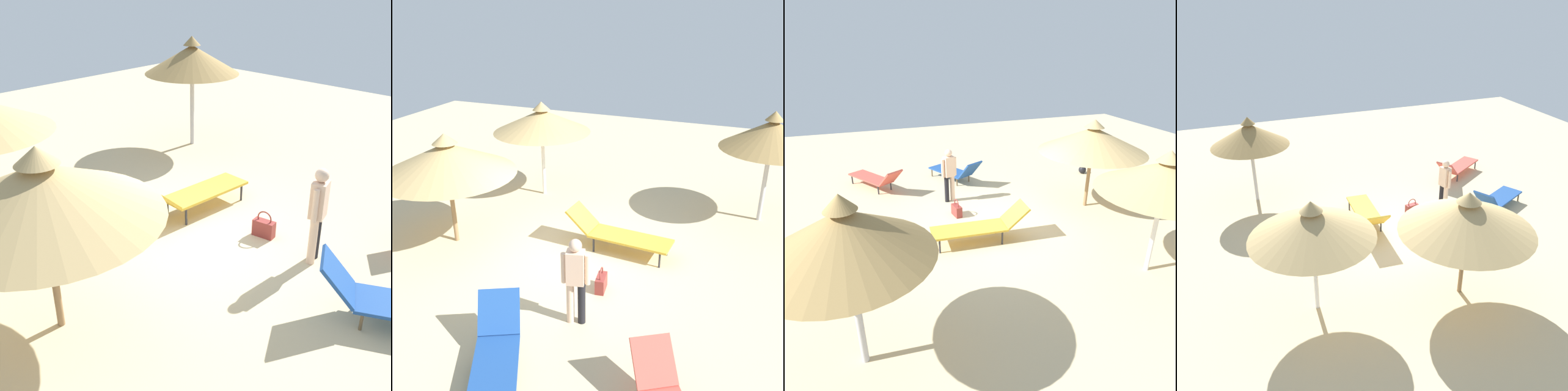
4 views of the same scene
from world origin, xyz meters
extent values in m
cube|color=beige|center=(0.00, 0.00, -0.05)|extent=(24.00, 24.00, 0.10)
cylinder|color=#B2B2B7|center=(-3.25, 3.63, 1.09)|extent=(0.11, 0.11, 2.18)
cone|color=#997A47|center=(-3.25, 3.63, 2.16)|extent=(2.33, 2.33, 0.68)
cone|color=#997A47|center=(-3.25, 3.63, 2.60)|extent=(0.42, 0.42, 0.22)
cylinder|color=olive|center=(0.38, -2.63, 1.02)|extent=(0.10, 0.10, 2.04)
cone|color=tan|center=(0.38, -2.63, 1.95)|extent=(2.90, 2.90, 0.67)
cone|color=tan|center=(0.38, -2.63, 2.38)|extent=(0.52, 0.52, 0.22)
cylinder|color=brown|center=(3.04, 0.46, 0.13)|extent=(0.04, 0.04, 0.26)
cylinder|color=brown|center=(3.29, -0.02, 0.13)|extent=(0.04, 0.04, 0.26)
cube|color=#1E478C|center=(2.85, 0.06, 0.58)|extent=(0.73, 0.80, 0.56)
cube|color=gold|center=(-0.52, 1.16, 0.36)|extent=(0.74, 1.79, 0.05)
cylinder|color=#2D2D33|center=(-0.73, 1.91, 0.17)|extent=(0.04, 0.04, 0.34)
cylinder|color=#2D2D33|center=(-0.21, 1.88, 0.17)|extent=(0.04, 0.04, 0.34)
cylinder|color=#2D2D33|center=(-0.83, 0.45, 0.17)|extent=(0.04, 0.04, 0.34)
cylinder|color=#2D2D33|center=(-0.30, 0.41, 0.17)|extent=(0.04, 0.04, 0.34)
cube|color=gold|center=(-0.59, 0.04, 0.61)|extent=(0.66, 0.58, 0.49)
cylinder|color=beige|center=(1.99, 0.89, 0.39)|extent=(0.13, 0.13, 0.78)
cylinder|color=black|center=(1.94, 1.07, 0.39)|extent=(0.13, 0.13, 0.78)
cube|color=beige|center=(1.96, 0.98, 1.08)|extent=(0.28, 0.33, 0.59)
sphere|color=beige|center=(1.96, 0.98, 1.47)|extent=(0.21, 0.21, 0.21)
cylinder|color=beige|center=(2.01, 0.79, 1.05)|extent=(0.09, 0.09, 0.54)
cylinder|color=beige|center=(1.92, 1.17, 1.05)|extent=(0.09, 0.09, 0.54)
cube|color=maroon|center=(0.95, 1.05, 0.15)|extent=(0.40, 0.22, 0.30)
torus|color=maroon|center=(0.95, 1.05, 0.35)|extent=(0.27, 0.06, 0.27)
camera|label=1|loc=(5.11, -5.04, 4.31)|focal=44.54mm
camera|label=2|loc=(7.66, 3.49, 5.06)|focal=41.91mm
camera|label=3|loc=(-7.51, 3.30, 4.39)|focal=32.87mm
camera|label=4|loc=(-4.29, -9.31, 6.39)|focal=40.29mm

